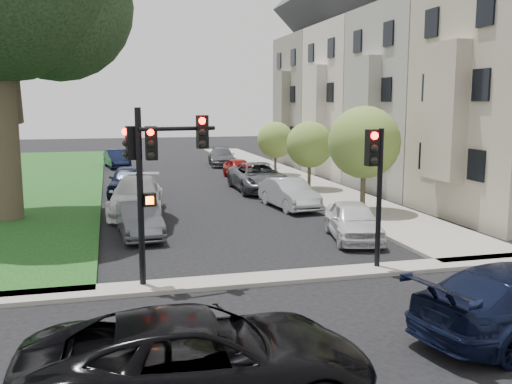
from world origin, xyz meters
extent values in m
plane|color=black|center=(0.00, 0.00, 0.00)|extent=(140.00, 140.00, 0.00)
cube|color=#143613|center=(-9.00, 24.00, 0.06)|extent=(8.00, 44.00, 0.12)
cube|color=gray|center=(6.75, 24.00, 0.06)|extent=(3.50, 44.00, 0.12)
cube|color=gray|center=(0.00, 2.00, 0.06)|extent=(60.00, 1.00, 0.12)
cube|color=gray|center=(8.65, 8.00, 4.50)|extent=(0.70, 2.20, 5.50)
cube|color=black|center=(8.95, 8.00, 5.50)|extent=(0.08, 3.60, 6.00)
cube|color=gray|center=(12.50, 15.50, 5.00)|extent=(7.00, 7.40, 10.00)
cube|color=gray|center=(8.65, 15.50, 4.50)|extent=(0.70, 2.20, 5.50)
cube|color=black|center=(8.95, 15.50, 5.50)|extent=(0.08, 3.60, 6.00)
cube|color=#A8A8A8|center=(12.50, 23.00, 5.00)|extent=(7.00, 7.40, 10.00)
cube|color=#A8A8A8|center=(8.65, 23.00, 4.50)|extent=(0.70, 2.20, 5.50)
cube|color=black|center=(8.95, 23.00, 5.50)|extent=(0.08, 3.60, 6.00)
cube|color=gray|center=(12.50, 30.50, 5.00)|extent=(7.00, 7.40, 10.00)
cube|color=#3A3B40|center=(12.50, 30.50, 12.47)|extent=(7.00, 7.55, 7.00)
cube|color=gray|center=(8.65, 30.50, 4.50)|extent=(0.70, 2.20, 5.50)
cube|color=black|center=(8.95, 30.50, 5.50)|extent=(0.08, 3.60, 6.00)
cylinder|color=#453826|center=(-8.59, 12.37, 3.95)|extent=(1.09, 1.09, 7.90)
sphere|color=black|center=(-6.42, 13.36, 8.88)|extent=(6.32, 6.32, 6.32)
cylinder|color=#453826|center=(6.20, 10.23, 1.13)|extent=(0.23, 0.23, 2.25)
sphere|color=olive|center=(6.20, 10.23, 3.15)|extent=(3.15, 3.15, 3.15)
cylinder|color=#453826|center=(6.20, 17.17, 0.92)|extent=(0.18, 0.18, 1.84)
sphere|color=olive|center=(6.20, 17.17, 2.58)|extent=(2.58, 2.58, 2.58)
cylinder|color=#453826|center=(6.20, 23.85, 0.86)|extent=(0.17, 0.17, 1.73)
sphere|color=olive|center=(6.20, 23.85, 2.42)|extent=(2.42, 2.42, 2.42)
cylinder|color=black|center=(-3.80, 2.20, 2.36)|extent=(0.19, 0.19, 4.73)
cylinder|color=black|center=(-2.80, 2.20, 4.18)|extent=(1.99, 0.45, 0.11)
cube|color=black|center=(-3.48, 2.20, 3.82)|extent=(0.31, 0.28, 0.86)
cube|color=black|center=(-2.16, 2.20, 4.09)|extent=(0.31, 0.28, 0.86)
cube|color=black|center=(-3.98, 2.43, 3.82)|extent=(0.28, 0.31, 0.86)
sphere|color=#FF0C05|center=(-3.48, 2.06, 4.11)|extent=(0.18, 0.18, 0.18)
sphere|color=black|center=(-3.48, 2.06, 3.53)|extent=(0.18, 0.18, 0.18)
cube|color=black|center=(-3.57, 2.20, 2.36)|extent=(0.35, 0.28, 0.35)
cube|color=#FF5905|center=(-3.57, 2.07, 2.36)|extent=(0.20, 0.03, 0.20)
cylinder|color=black|center=(2.94, 2.20, 2.06)|extent=(0.17, 0.17, 4.13)
cube|color=black|center=(2.66, 2.20, 3.58)|extent=(0.35, 0.31, 1.03)
sphere|color=#FF0C05|center=(2.66, 2.04, 3.93)|extent=(0.22, 0.22, 0.22)
imported|color=black|center=(-3.26, -4.05, 0.78)|extent=(5.71, 2.76, 1.57)
imported|color=silver|center=(3.80, 5.85, 0.68)|extent=(2.40, 4.26, 1.37)
imported|color=#999BA0|center=(3.46, 12.27, 0.69)|extent=(1.93, 4.34, 1.38)
imported|color=#3F4247|center=(3.44, 17.72, 0.78)|extent=(2.64, 5.66, 1.57)
imported|color=maroon|center=(3.58, 23.34, 0.64)|extent=(1.67, 3.84, 1.29)
imported|color=#3F4247|center=(3.97, 31.14, 0.69)|extent=(2.42, 4.93, 1.38)
imported|color=#3F4247|center=(-3.57, 8.22, 0.65)|extent=(1.64, 4.00, 1.29)
imported|color=silver|center=(-3.45, 12.64, 0.80)|extent=(2.82, 5.72, 1.60)
imported|color=black|center=(-3.63, 18.42, 0.76)|extent=(2.46, 4.69, 1.52)
imported|color=black|center=(-4.00, 31.69, 0.68)|extent=(2.05, 4.32, 1.37)
camera|label=1|loc=(-4.53, -12.55, 4.82)|focal=40.00mm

